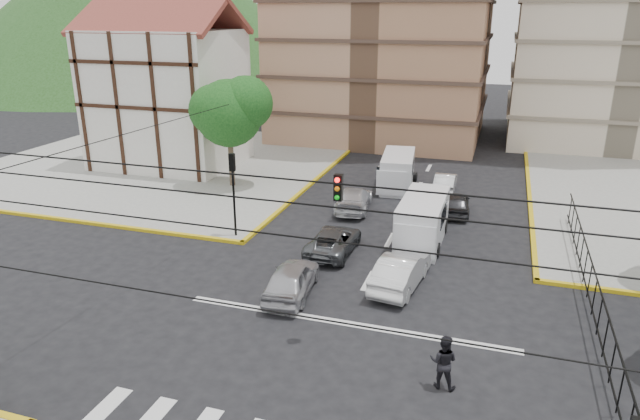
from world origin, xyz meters
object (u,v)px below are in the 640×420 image
at_px(van_right_lane, 422,223).
at_px(car_silver_front_left, 292,279).
at_px(van_left_lane, 397,172).
at_px(car_white_front_right, 401,271).
at_px(pedestrian_crosswalk, 443,362).
at_px(traffic_light_nw, 233,181).

height_order(van_right_lane, car_silver_front_left, van_right_lane).
bearing_deg(van_left_lane, car_silver_front_left, -101.56).
bearing_deg(van_right_lane, car_white_front_right, -91.17).
relative_size(van_right_lane, pedestrian_crosswalk, 2.89).
distance_m(van_right_lane, pedestrian_crosswalk, 11.79).
xyz_separation_m(car_silver_front_left, pedestrian_crosswalk, (6.73, -4.36, 0.19)).
distance_m(car_silver_front_left, car_white_front_right, 4.73).
distance_m(traffic_light_nw, van_right_lane, 9.82).
bearing_deg(traffic_light_nw, car_silver_front_left, -45.08).
relative_size(van_left_lane, car_white_front_right, 1.18).
height_order(car_silver_front_left, car_white_front_right, car_white_front_right).
relative_size(van_right_lane, car_white_front_right, 1.18).
bearing_deg(van_left_lane, traffic_light_nw, -126.30).
distance_m(traffic_light_nw, car_silver_front_left, 7.50).
bearing_deg(car_white_front_right, van_left_lane, -71.77).
height_order(car_silver_front_left, pedestrian_crosswalk, pedestrian_crosswalk).
bearing_deg(traffic_light_nw, van_right_lane, 12.90).
bearing_deg(van_right_lane, car_silver_front_left, -120.80).
xyz_separation_m(van_right_lane, car_white_front_right, (-0.14, -5.04, -0.42)).
bearing_deg(pedestrian_crosswalk, van_left_lane, -71.24).
bearing_deg(van_right_lane, van_left_lane, 108.49).
distance_m(van_left_lane, car_white_front_right, 14.45).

